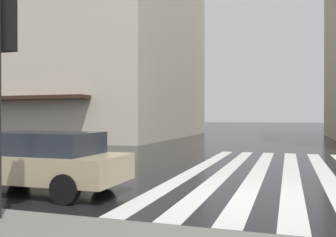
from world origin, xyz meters
name	(u,v)px	position (x,y,z in m)	size (l,w,h in m)	color
ground_plane	(247,197)	(0.00, 0.00, 0.00)	(220.00, 220.00, 0.00)	black
zebra_crossing	(291,173)	(4.00, -0.95, 0.00)	(13.00, 6.50, 0.01)	silver
haussmann_block_mid	(71,36)	(21.86, 18.37, 9.25)	(19.93, 21.19, 18.90)	beige
traffic_signal_post	(3,59)	(-3.41, 3.54, 2.70)	(0.44, 0.30, 3.54)	#232326
car_champagne	(40,160)	(-1.00, 4.63, 0.76)	(1.85, 4.10, 1.41)	tan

